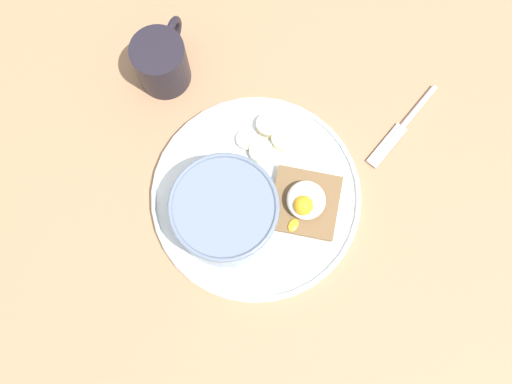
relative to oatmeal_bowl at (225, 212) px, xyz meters
The scene contains 11 objects.
ground_plane 7.28cm from the oatmeal_bowl, 118.44° to the left, with size 120.00×120.00×2.00cm, color #9B7351.
plate 6.05cm from the oatmeal_bowl, 118.44° to the left, with size 27.46×27.46×1.60cm.
oatmeal_bowl is the anchor object (origin of this frame).
toast_slice 10.56cm from the oatmeal_bowl, 90.59° to the left, with size 10.89×10.89×1.57cm.
poached_egg 10.10cm from the oatmeal_bowl, 89.51° to the left, with size 6.28×5.51×3.31cm.
banana_slice_front 10.25cm from the oatmeal_bowl, 144.33° to the left, with size 4.22×4.19×1.36cm.
banana_slice_left 13.73cm from the oatmeal_bowl, 147.41° to the left, with size 3.92×3.96×1.53cm.
banana_slice_back 11.13cm from the oatmeal_bowl, 157.97° to the left, with size 4.08×4.08×0.90cm.
banana_slice_right 13.12cm from the oatmeal_bowl, 135.52° to the left, with size 4.33×4.36×1.39cm.
coffee_mug 22.15cm from the oatmeal_bowl, 165.82° to the right, with size 9.79×7.17×7.83cm.
knife 27.32cm from the oatmeal_bowl, 109.48° to the left, with size 10.48×11.73×0.80cm.
Camera 1 is at (16.63, -2.59, 75.24)cm, focal length 40.00 mm.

